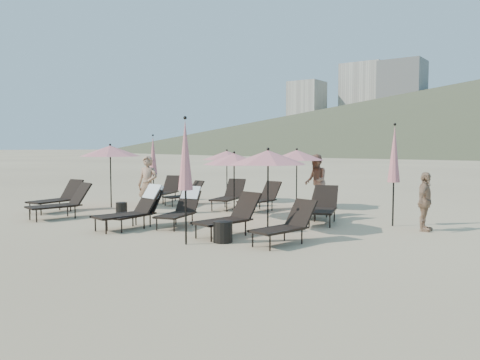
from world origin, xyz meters
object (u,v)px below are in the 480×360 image
Objects in this scene: lounger_2 at (133,208)px; umbrella_open_4 at (297,155)px; umbrella_open_0 at (110,151)px; beachgoer_c at (425,202)px; lounger_0 at (58,197)px; lounger_11 at (324,206)px; lounger_6 at (166,190)px; lounger_5 at (286,224)px; side_table_0 at (122,209)px; lounger_12 at (181,208)px; lounger_7 at (185,194)px; beachgoer_b at (316,181)px; lounger_1 at (62,202)px; lounger_9 at (261,198)px; umbrella_open_3 at (227,155)px; umbrella_open_1 at (234,159)px; umbrella_closed_1 at (394,155)px; lounger_8 at (229,195)px; umbrella_open_2 at (268,157)px; lounger_3 at (139,208)px; lounger_10 at (316,203)px; umbrella_closed_0 at (185,156)px; side_table_1 at (223,232)px; beachgoer_a at (148,185)px; lounger_4 at (230,216)px.

lounger_2 is 6.55m from umbrella_open_4.
umbrella_open_0 reaches higher than beachgoer_c.
umbrella_open_0 is at bearing 68.15° from lounger_0.
lounger_6 is at bearing 153.21° from lounger_11.
lounger_5 reaches higher than side_table_0.
umbrella_open_4 is at bearing 67.19° from lounger_12.
beachgoer_b reaches higher than lounger_7.
umbrella_open_4 reaches higher than lounger_7.
beachgoer_c is at bearing 35.73° from lounger_1.
lounger_11 is (2.84, -1.03, 0.02)m from lounger_9.
lounger_11 is at bearing 94.36° from beachgoer_c.
beachgoer_c reaches higher than lounger_6.
umbrella_open_1 is at bearing -49.35° from umbrella_open_3.
umbrella_closed_1 reaches higher than lounger_1.
lounger_0 is 1.00× the size of lounger_8.
umbrella_closed_1 reaches higher than beachgoer_b.
lounger_8 is at bearing 16.23° from lounger_7.
lounger_5 is 6.43m from umbrella_open_4.
lounger_1 is 6.74m from umbrella_open_2.
lounger_3 reaches higher than lounger_11.
lounger_9 is at bearing 166.19° from lounger_10.
lounger_5 is at bearing 147.51° from beachgoer_c.
umbrella_open_0 is (-4.01, 2.47, 1.49)m from lounger_2.
umbrella_closed_0 is at bearing -101.16° from lounger_10.
umbrella_open_2 is at bearing 0.51° from lounger_12.
umbrella_open_3 is 1.36× the size of beachgoer_c.
beachgoer_b is at bearing -1.32° from lounger_6.
umbrella_open_2 reaches higher than side_table_1.
lounger_10 is 0.89× the size of beachgoer_b.
lounger_12 is at bearing -86.96° from lounger_9.
lounger_12 is 2.73m from beachgoer_a.
lounger_10 is (3.49, -0.15, -0.03)m from lounger_8.
umbrella_open_1 reaches higher than lounger_4.
umbrella_open_1 is 1.06× the size of beachgoer_b.
umbrella_open_2 is 0.76× the size of umbrella_closed_1.
lounger_5 is 4.29m from umbrella_closed_1.
lounger_2 reaches higher than lounger_11.
beachgoer_b is at bearing 38.86° from lounger_7.
beachgoer_a is (-4.28, 2.82, -1.04)m from umbrella_closed_0.
umbrella_open_0 is at bearing -173.50° from umbrella_open_1.
umbrella_closed_1 reaches higher than lounger_5.
lounger_12 is 1.17× the size of beachgoer_c.
umbrella_open_3 is 8.21m from side_table_1.
side_table_1 reaches higher than side_table_0.
lounger_1 is at bearing -168.80° from lounger_2.
lounger_4 is at bearing -170.84° from lounger_5.
lounger_7 is at bearing -157.50° from umbrella_open_4.
umbrella_open_1 reaches higher than lounger_5.
lounger_2 is 1.07× the size of lounger_3.
beachgoer_a is (-1.69, 2.10, 0.40)m from lounger_2.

